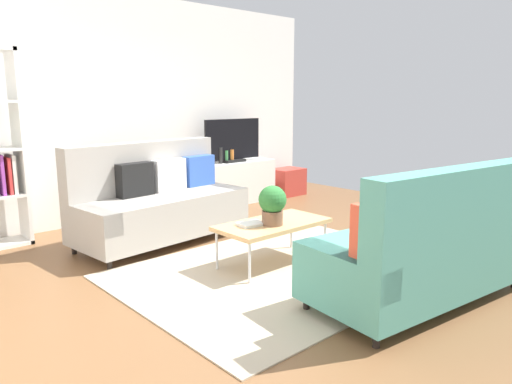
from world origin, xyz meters
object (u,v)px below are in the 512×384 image
tv_console (232,183)px  bottle_1 (226,157)px  tv (233,141)px  coffee_table (273,225)px  storage_trunk (287,182)px  potted_plant (272,204)px  vase_1 (208,157)px  couch_green (426,247)px  bottle_0 (221,155)px  vase_0 (198,160)px  table_book_0 (251,224)px  bottle_2 (232,156)px  couch_beige (158,201)px

tv_console → bottle_1: (-0.14, -0.04, 0.41)m
tv → coffee_table: bearing=-121.6°
storage_trunk → potted_plant: (-2.63, -2.36, 0.40)m
tv_console → vase_1: (-0.41, 0.05, 0.42)m
tv_console → storage_trunk: 1.11m
couch_green → bottle_0: bearing=82.9°
bottle_1 → vase_0: bearing=168.4°
vase_1 → table_book_0: bearing=-118.2°
couch_green → coffee_table: bearing=107.8°
bottle_2 → bottle_0: bearing=180.0°
bottle_0 → couch_green: bearing=-104.0°
couch_beige → potted_plant: 1.53m
bottle_0 → table_book_0: bearing=-122.1°
vase_0 → vase_1: bearing=0.0°
tv → potted_plant: tv is taller
coffee_table → bottle_2: bearing=58.8°
bottle_0 → bottle_1: size_ratio=1.29×
couch_green → vase_0: (0.61, 3.86, 0.26)m
bottle_1 → potted_plant: bearing=-119.9°
couch_beige → bottle_1: (1.72, 0.93, 0.28)m
bottle_0 → vase_1: bearing=150.6°
vase_0 → couch_beige: bearing=-141.4°
table_book_0 → tv: bearing=53.9°
potted_plant → vase_0: 2.69m
tv_console → storage_trunk: (1.10, -0.10, -0.10)m
couch_beige → table_book_0: bearing=91.4°
table_book_0 → couch_beige: bearing=97.0°
tv_console → table_book_0: tv_console is taller
storage_trunk → vase_0: 1.76m
couch_beige → couch_green: size_ratio=0.99×
coffee_table → tv: size_ratio=1.10×
couch_green → coffee_table: (-0.27, 1.42, -0.05)m
table_book_0 → bottle_1: (1.55, 2.30, 0.30)m
couch_beige → tv: tv is taller
couch_beige → potted_plant: bearing=96.8°
tv → potted_plant: (-1.53, -2.44, -0.33)m
storage_trunk → coffee_table: bearing=-138.2°
couch_green → vase_0: couch_green is taller
table_book_0 → vase_0: vase_0 is taller
vase_1 → bottle_2: 0.38m
coffee_table → bottle_0: bottle_0 is taller
tv → vase_1: bearing=170.3°
coffee_table → table_book_0: bearing=166.3°
couch_beige → bottle_1: 1.97m
potted_plant → bottle_2: bottle_2 is taller
potted_plant → table_book_0: potted_plant is taller
tv_console → potted_plant: size_ratio=3.77×
vase_1 → bottle_0: (0.16, -0.09, 0.02)m
storage_trunk → bottle_2: bearing=177.0°
vase_1 → bottle_1: bearing=-18.6°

